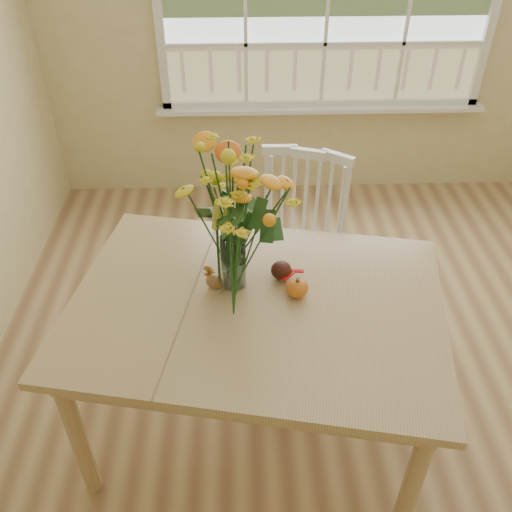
{
  "coord_description": "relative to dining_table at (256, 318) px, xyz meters",
  "views": [
    {
      "loc": [
        -0.61,
        -1.63,
        2.3
      ],
      "look_at": [
        -0.55,
        0.0,
        1.02
      ],
      "focal_mm": 38.0,
      "sensor_mm": 36.0,
      "label": 1
    }
  ],
  "objects": [
    {
      "name": "floor",
      "position": [
        0.55,
        0.02,
        -0.72
      ],
      "size": [
        4.0,
        4.5,
        0.01
      ],
      "primitive_type": "cube",
      "color": "#926A47",
      "rests_on": "ground"
    },
    {
      "name": "pumpkin",
      "position": [
        0.17,
        0.03,
        0.13
      ],
      "size": [
        0.09,
        0.09,
        0.07
      ],
      "primitive_type": "ellipsoid",
      "color": "#C15516",
      "rests_on": "dining_table"
    },
    {
      "name": "dark_gourd",
      "position": [
        0.11,
        0.15,
        0.13
      ],
      "size": [
        0.13,
        0.09,
        0.08
      ],
      "color": "#38160F",
      "rests_on": "dining_table"
    },
    {
      "name": "flower_vase",
      "position": [
        -0.09,
        0.12,
        0.44
      ],
      "size": [
        0.49,
        0.49,
        0.58
      ],
      "color": "white",
      "rests_on": "dining_table"
    },
    {
      "name": "windsor_chair",
      "position": [
        0.26,
        0.76,
        -0.14
      ],
      "size": [
        0.59,
        0.58,
        1.02
      ],
      "rotation": [
        0.0,
        0.0,
        -0.33
      ],
      "color": "white",
      "rests_on": "floor"
    },
    {
      "name": "dining_table",
      "position": [
        0.0,
        0.0,
        0.0
      ],
      "size": [
        1.68,
        1.34,
        0.8
      ],
      "rotation": [
        0.0,
        0.0,
        -0.19
      ],
      "color": "tan",
      "rests_on": "floor"
    },
    {
      "name": "turkey_figurine",
      "position": [
        -0.17,
        0.09,
        0.13
      ],
      "size": [
        0.09,
        0.09,
        0.1
      ],
      "rotation": [
        0.0,
        0.0,
        -0.58
      ],
      "color": "#CCB78C",
      "rests_on": "dining_table"
    },
    {
      "name": "wall_back",
      "position": [
        0.55,
        2.27,
        0.64
      ],
      "size": [
        4.0,
        0.02,
        2.7
      ],
      "primitive_type": "cube",
      "color": "#D1C186",
      "rests_on": "floor"
    }
  ]
}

